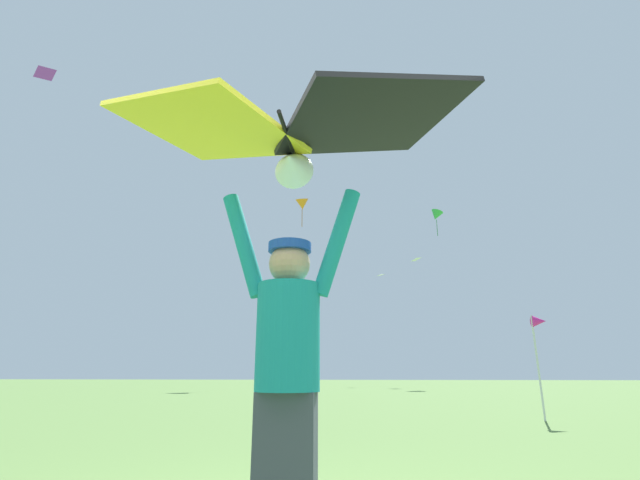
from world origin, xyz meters
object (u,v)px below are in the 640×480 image
object	(u,v)px
held_stunt_kite	(289,132)
distant_kite_green_far_center	(436,215)
kite_flyer_person	(287,368)
distant_kite_white_low_right	(416,259)
distant_kite_orange_low_left	(302,204)
distant_kite_purple_high_left	(45,73)
marker_flag	(539,329)
distant_kite_white_mid_left	(380,275)

from	to	relation	value
held_stunt_kite	distant_kite_green_far_center	distance (m)	36.15
kite_flyer_person	distant_kite_white_low_right	distance (m)	35.37
distant_kite_orange_low_left	distant_kite_purple_high_left	bearing A→B (deg)	-110.91
marker_flag	distant_kite_white_mid_left	bearing A→B (deg)	94.50
distant_kite_green_far_center	marker_flag	size ratio (longest dim) A/B	1.15
distant_kite_white_low_right	distant_kite_white_mid_left	bearing A→B (deg)	168.66
marker_flag	distant_kite_green_far_center	bearing A→B (deg)	84.22
distant_kite_white_mid_left	distant_kite_orange_low_left	xyz separation A→B (m)	(-6.15, -3.70, 5.09)
distant_kite_purple_high_left	distant_kite_green_far_center	xyz separation A→B (m)	(18.37, 22.32, 1.42)
distant_kite_white_low_right	marker_flag	distance (m)	27.70
kite_flyer_person	distant_kite_orange_low_left	distance (m)	33.63
distant_kite_purple_high_left	marker_flag	size ratio (longest dim) A/B	0.35
kite_flyer_person	marker_flag	world-z (taller)	marker_flag
kite_flyer_person	distant_kite_white_low_right	world-z (taller)	distant_kite_white_low_right
distant_kite_white_low_right	distant_kite_orange_low_left	bearing A→B (deg)	-161.03
kite_flyer_person	distant_kite_purple_high_left	size ratio (longest dim) A/B	2.63
distant_kite_white_mid_left	distant_kite_green_far_center	distance (m)	6.81
distant_kite_white_mid_left	distant_kite_purple_high_left	xyz separation A→B (m)	(-13.59, -23.18, 3.35)
distant_kite_white_mid_left	marker_flag	size ratio (longest dim) A/B	0.30
marker_flag	distant_kite_purple_high_left	bearing A→B (deg)	166.11
held_stunt_kite	distant_kite_purple_high_left	bearing A→B (deg)	135.80
distant_kite_white_mid_left	distant_kite_green_far_center	xyz separation A→B (m)	(4.78, -0.86, 4.78)
distant_kite_white_low_right	distant_kite_green_far_center	xyz separation A→B (m)	(1.87, -0.27, 3.65)
distant_kite_purple_high_left	distant_kite_white_low_right	distance (m)	28.07
distant_kite_white_mid_left	distant_kite_white_low_right	size ratio (longest dim) A/B	0.86
distant_kite_white_low_right	marker_flag	size ratio (longest dim) A/B	0.35
distant_kite_orange_low_left	distant_kite_green_far_center	bearing A→B (deg)	14.57
distant_kite_white_low_right	distant_kite_orange_low_left	xyz separation A→B (m)	(-9.06, -3.12, 3.96)
distant_kite_green_far_center	marker_flag	bearing A→B (deg)	-95.78
kite_flyer_person	distant_kite_white_mid_left	bearing A→B (deg)	86.88
held_stunt_kite	distant_kite_white_low_right	size ratio (longest dim) A/B	2.99
distant_kite_purple_high_left	marker_flag	xyz separation A→B (m)	(15.72, -3.89, -10.32)
distant_kite_white_low_right	distant_kite_green_far_center	world-z (taller)	distant_kite_green_far_center
distant_kite_white_mid_left	distant_kite_purple_high_left	distance (m)	27.08
distant_kite_white_low_right	distant_kite_orange_low_left	size ratio (longest dim) A/B	0.29
held_stunt_kite	kite_flyer_person	bearing A→B (deg)	89.51
distant_kite_white_mid_left	distant_kite_white_low_right	world-z (taller)	distant_kite_white_low_right
kite_flyer_person	distant_kite_purple_high_left	world-z (taller)	distant_kite_purple_high_left
kite_flyer_person	distant_kite_purple_high_left	distance (m)	19.73
held_stunt_kite	distant_kite_purple_high_left	world-z (taller)	distant_kite_purple_high_left
kite_flyer_person	distant_kite_white_mid_left	distance (m)	35.39
distant_kite_white_mid_left	distant_kite_purple_high_left	world-z (taller)	distant_kite_purple_high_left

